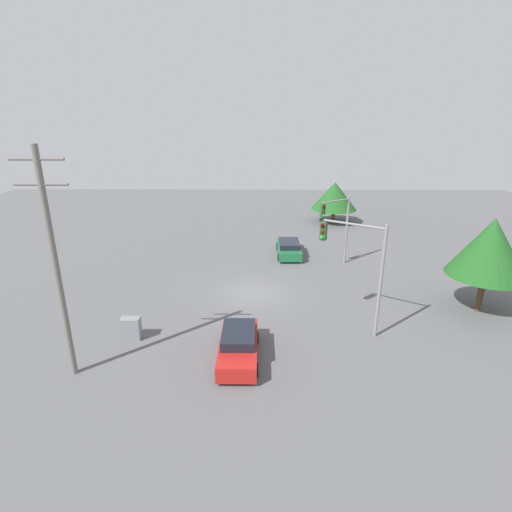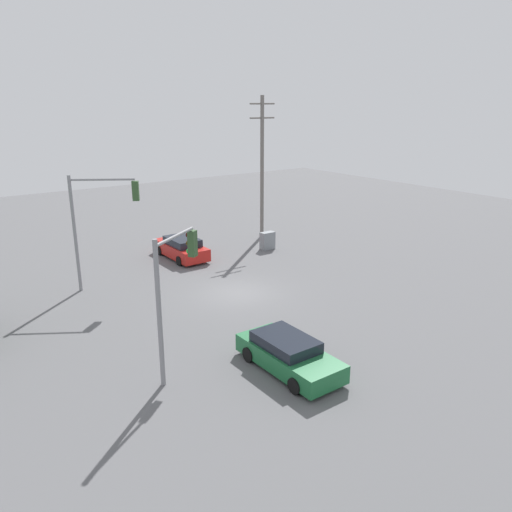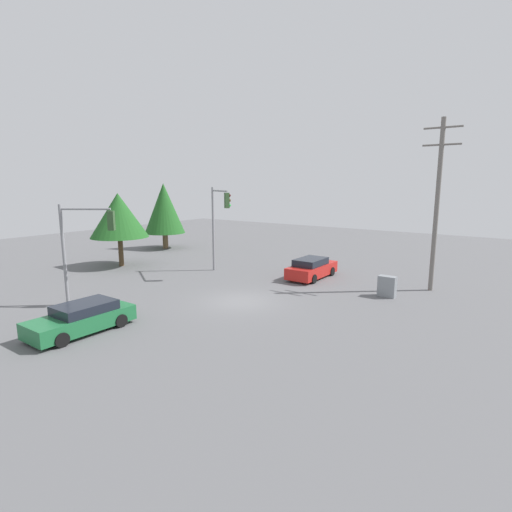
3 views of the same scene
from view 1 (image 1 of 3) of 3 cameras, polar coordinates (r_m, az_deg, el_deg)
name	(u,v)px [view 1 (image 1 of 3)]	position (r m, az deg, el deg)	size (l,w,h in m)	color
ground_plane	(253,294)	(27.67, -0.40, -5.38)	(80.00, 80.00, 0.00)	#5B5B5E
sedan_red	(239,345)	(20.63, -2.51, -12.62)	(2.00, 4.69, 1.45)	red
sedan_green	(289,248)	(34.97, 4.72, 1.16)	(2.05, 4.67, 1.33)	#1E6638
traffic_signal_main	(337,220)	(32.13, 11.49, 5.05)	(2.59, 1.88, 5.63)	gray
traffic_signal_cross	(357,258)	(22.17, 14.27, -0.24)	(3.20, 2.11, 6.46)	gray
utility_pole_tall	(55,263)	(19.32, -26.74, -0.95)	(2.20, 0.28, 10.63)	slate
electrical_cabinet	(131,328)	(23.22, -17.41, -9.84)	(1.03, 0.55, 1.27)	gray
tree_far	(490,248)	(27.63, 30.45, 1.04)	(4.63, 4.63, 5.98)	#4C3823
tree_right	(334,196)	(45.86, 11.13, 8.44)	(5.04, 5.04, 4.59)	brown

